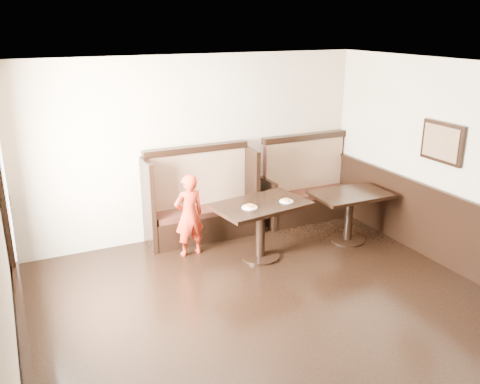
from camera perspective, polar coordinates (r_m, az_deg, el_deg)
ground at (r=5.58m, az=8.59°, el=-17.33°), size 7.00×7.00×0.00m
room_shell at (r=5.28m, az=4.48°, el=-10.77°), size 7.00×7.00×7.00m
booth_main at (r=7.94m, az=-4.45°, el=-1.49°), size 1.75×0.72×1.45m
booth_neighbor at (r=8.80m, az=7.49°, el=0.12°), size 1.65×0.72×1.45m
table_main at (r=7.18m, az=2.33°, el=-2.73°), size 1.41×1.00×0.84m
table_neighbor at (r=7.91m, az=12.21°, el=-1.47°), size 1.14×0.76×0.79m
child at (r=7.32m, az=-5.73°, el=-2.61°), size 0.47×0.33×1.22m
pizza_plate_left at (r=6.93m, az=1.08°, el=-1.66°), size 0.22×0.22×0.04m
pizza_plate_right at (r=7.19m, az=5.23°, el=-0.97°), size 0.20×0.20×0.04m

